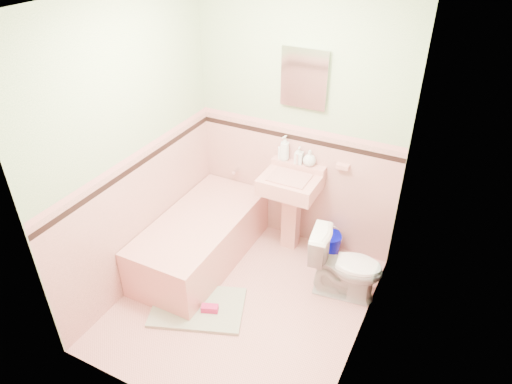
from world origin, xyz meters
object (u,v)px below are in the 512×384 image
at_px(medicine_cabinet, 305,78).
at_px(toilet, 346,265).
at_px(sink, 289,214).
at_px(bucket, 330,244).
at_px(bathtub, 201,240).
at_px(soap_bottle_left, 285,148).
at_px(soap_bottle_right, 310,158).
at_px(shoe, 210,308).
at_px(soap_bottle_mid, 299,155).

bearing_deg(medicine_cabinet, toilet, -39.27).
xyz_separation_m(sink, bucket, (0.41, 0.10, -0.30)).
xyz_separation_m(bathtub, bucket, (1.09, 0.63, -0.11)).
height_order(medicine_cabinet, soap_bottle_left, medicine_cabinet).
height_order(soap_bottle_right, shoe, soap_bottle_right).
height_order(bathtub, medicine_cabinet, medicine_cabinet).
distance_m(soap_bottle_left, shoe, 1.61).
relative_size(toilet, shoe, 4.46).
bearing_deg(bathtub, shoe, -52.60).
distance_m(toilet, bucket, 0.58).
relative_size(soap_bottle_left, soap_bottle_mid, 1.49).
relative_size(bathtub, toilet, 2.35).
height_order(medicine_cabinet, soap_bottle_right, medicine_cabinet).
bearing_deg(sink, shoe, -102.05).
xyz_separation_m(sink, soap_bottle_mid, (0.00, 0.18, 0.56)).
height_order(soap_bottle_right, toilet, soap_bottle_right).
xyz_separation_m(soap_bottle_right, toilet, (0.59, -0.54, -0.65)).
bearing_deg(toilet, shoe, 120.89).
distance_m(soap_bottle_left, bucket, 1.06).
relative_size(sink, medicine_cabinet, 1.66).
xyz_separation_m(sink, medicine_cabinet, (0.00, 0.21, 1.28)).
bearing_deg(toilet, sink, 54.67).
bearing_deg(shoe, soap_bottle_right, 54.14).
xyz_separation_m(bathtub, soap_bottle_left, (0.53, 0.71, 0.79)).
xyz_separation_m(sink, soap_bottle_right, (0.11, 0.18, 0.55)).
xyz_separation_m(soap_bottle_mid, shoe, (-0.24, -1.29, -0.91)).
height_order(bathtub, shoe, bathtub).
height_order(sink, soap_bottle_mid, soap_bottle_mid).
bearing_deg(soap_bottle_left, sink, -50.60).
distance_m(soap_bottle_left, soap_bottle_mid, 0.15).
relative_size(soap_bottle_left, soap_bottle_right, 1.58).
distance_m(sink, soap_bottle_mid, 0.59).
height_order(bathtub, bucket, bathtub).
bearing_deg(soap_bottle_mid, soap_bottle_left, 180.00).
distance_m(soap_bottle_right, bucket, 0.91).
distance_m(bathtub, soap_bottle_left, 1.19).
bearing_deg(soap_bottle_right, bathtub, -137.90).
xyz_separation_m(soap_bottle_left, bucket, (0.55, -0.08, -0.90)).
relative_size(sink, soap_bottle_mid, 5.04).
distance_m(bathtub, shoe, 0.75).
xyz_separation_m(soap_bottle_right, shoe, (-0.34, -1.29, -0.91)).
bearing_deg(sink, soap_bottle_right, 59.59).
height_order(sink, medicine_cabinet, medicine_cabinet).
bearing_deg(medicine_cabinet, soap_bottle_right, -15.85).
bearing_deg(medicine_cabinet, soap_bottle_mid, -89.31).
bearing_deg(soap_bottle_right, shoe, -104.87).
height_order(medicine_cabinet, bucket, medicine_cabinet).
bearing_deg(bucket, bathtub, -149.89).
xyz_separation_m(toilet, bucket, (-0.29, 0.46, -0.20)).
distance_m(bathtub, soap_bottle_mid, 1.24).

